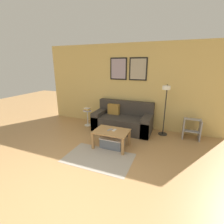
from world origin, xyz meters
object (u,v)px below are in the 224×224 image
object	(u,v)px
couch	(123,120)
storage_bin	(113,142)
side_table	(88,117)
step_stool	(192,128)
coffee_table	(111,134)
remote_control	(110,130)
book_stack	(87,109)
floor_lamp	(165,102)
cell_phone	(114,130)

from	to	relation	value
couch	storage_bin	xyz separation A→B (m)	(0.11, -1.12, -0.17)
side_table	step_stool	world-z (taller)	step_stool
coffee_table	remote_control	xyz separation A→B (m)	(-0.05, 0.03, 0.09)
book_stack	remote_control	distance (m)	1.61
storage_bin	step_stool	size ratio (longest dim) A/B	1.03
side_table	book_stack	world-z (taller)	book_stack
coffee_table	side_table	size ratio (longest dim) A/B	1.62
floor_lamp	step_stool	bearing A→B (deg)	16.86
side_table	cell_phone	world-z (taller)	side_table
couch	book_stack	bearing A→B (deg)	-176.49
storage_bin	coffee_table	bearing A→B (deg)	-142.51
coffee_table	step_stool	world-z (taller)	step_stool
couch	book_stack	size ratio (longest dim) A/B	7.75
coffee_table	cell_phone	distance (m)	0.12
book_stack	coffee_table	bearing A→B (deg)	-39.74
coffee_table	side_table	bearing A→B (deg)	140.39
storage_bin	book_stack	bearing A→B (deg)	141.17
storage_bin	remote_control	distance (m)	0.31
couch	coffee_table	size ratio (longest dim) A/B	2.10
storage_bin	cell_phone	distance (m)	0.30
coffee_table	cell_phone	xyz separation A→B (m)	(0.05, 0.06, 0.09)
side_table	remote_control	bearing A→B (deg)	-40.05
remote_control	cell_phone	size ratio (longest dim) A/B	1.07
couch	book_stack	world-z (taller)	couch
couch	floor_lamp	world-z (taller)	floor_lamp
couch	floor_lamp	distance (m)	1.38
storage_bin	remote_control	xyz separation A→B (m)	(-0.07, 0.01, 0.31)
remote_control	cell_phone	world-z (taller)	remote_control
step_stool	coffee_table	bearing A→B (deg)	-145.53
storage_bin	step_stool	distance (m)	2.20
book_stack	remote_control	bearing A→B (deg)	-40.18
coffee_table	step_stool	xyz separation A→B (m)	(1.83, 1.26, -0.05)
storage_bin	step_stool	xyz separation A→B (m)	(1.81, 1.24, 0.16)
storage_bin	book_stack	size ratio (longest dim) A/B	2.48
book_stack	floor_lamp	bearing A→B (deg)	-0.65
floor_lamp	step_stool	size ratio (longest dim) A/B	2.67
couch	coffee_table	world-z (taller)	couch
side_table	step_stool	xyz separation A→B (m)	(3.10, 0.20, -0.01)
coffee_table	cell_phone	world-z (taller)	cell_phone
couch	side_table	bearing A→B (deg)	-176.09
floor_lamp	couch	bearing A→B (deg)	175.19
book_stack	step_stool	bearing A→B (deg)	3.57
book_stack	cell_phone	size ratio (longest dim) A/B	1.60
book_stack	couch	bearing A→B (deg)	3.51
side_table	step_stool	bearing A→B (deg)	3.72
book_stack	remote_control	xyz separation A→B (m)	(1.23, -1.04, -0.12)
book_stack	remote_control	world-z (taller)	book_stack
book_stack	storage_bin	bearing A→B (deg)	-38.83
couch	storage_bin	size ratio (longest dim) A/B	3.12
couch	remote_control	bearing A→B (deg)	-88.12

